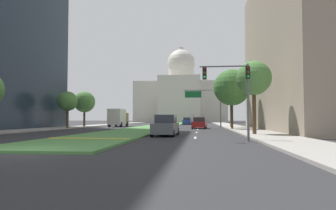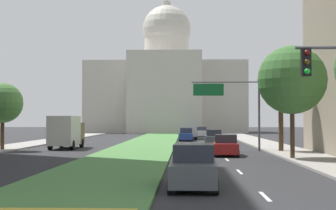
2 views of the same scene
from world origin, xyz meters
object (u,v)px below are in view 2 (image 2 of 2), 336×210
sedan_distant (214,138)px  box_truck_delivery (66,132)px  street_tree_right_mid (292,80)px  city_bus (188,127)px  capitol_building (166,89)px  overhead_guide_sign (233,100)px  street_tree_right_far (281,85)px  street_tree_left_far (3,103)px  sedan_far_horizon (186,135)px  sedan_very_far (201,132)px  sedan_lead_stopped (194,168)px  sedan_midblock (226,146)px

sedan_distant → box_truck_delivery: size_ratio=0.68×
street_tree_right_mid → city_bus: (-7.22, 40.08, -3.89)m
box_truck_delivery → capitol_building: bearing=83.5°
capitol_building → sedan_distant: size_ratio=8.04×
overhead_guide_sign → street_tree_right_far: bearing=-29.8°
street_tree_left_far → sedan_far_horizon: (16.80, 22.02, -3.55)m
sedan_very_far → box_truck_delivery: 38.85m
sedan_distant → box_truck_delivery: box_truck_delivery is taller
overhead_guide_sign → sedan_very_far: size_ratio=1.53×
capitol_building → box_truck_delivery: size_ratio=5.43×
overhead_guide_sign → sedan_lead_stopped: overhead_guide_sign is taller
street_tree_right_mid → sedan_lead_stopped: (-7.22, -14.98, -4.80)m
sedan_midblock → street_tree_left_far: bearing=164.6°
sedan_very_far → city_bus: size_ratio=0.39×
capitol_building → sedan_far_horizon: capitol_building is taller
street_tree_right_mid → box_truck_delivery: size_ratio=1.27×
street_tree_right_mid → sedan_lead_stopped: 17.31m
box_truck_delivery → city_bus: box_truck_delivery is taller
street_tree_right_far → sedan_lead_stopped: 25.04m
sedan_very_far → sedan_far_horizon: bearing=-98.3°
sedan_far_horizon → city_bus: size_ratio=0.41×
overhead_guide_sign → street_tree_left_far: 21.08m
street_tree_right_far → sedan_very_far: size_ratio=1.81×
sedan_far_horizon → sedan_very_far: size_ratio=1.06×
street_tree_left_far → sedan_very_far: size_ratio=1.47×
sedan_distant → sedan_very_far: bearing=91.0°
sedan_distant → sedan_lead_stopped: bearing=-94.5°
sedan_lead_stopped → box_truck_delivery: size_ratio=0.74×
sedan_lead_stopped → sedan_midblock: bearing=81.5°
sedan_lead_stopped → box_truck_delivery: (-12.00, 28.15, 0.82)m
sedan_lead_stopped → city_bus: city_bus is taller
capitol_building → street_tree_right_far: (12.57, -69.96, -3.97)m
sedan_midblock → box_truck_delivery: box_truck_delivery is taller
street_tree_left_far → overhead_guide_sign: bearing=2.4°
street_tree_right_mid → street_tree_right_far: size_ratio=1.05×
sedan_lead_stopped → street_tree_right_far: bearing=71.1°
sedan_midblock → sedan_distant: bearing=90.1°
capitol_building → street_tree_left_far: capitol_building is taller
street_tree_right_mid → sedan_midblock: bearing=136.6°
sedan_midblock → sedan_far_horizon: (-3.09, 27.50, 0.02)m
box_truck_delivery → sedan_midblock: bearing=-31.3°
overhead_guide_sign → sedan_distant: bearing=96.7°
sedan_midblock → sedan_far_horizon: size_ratio=1.03×
city_bus → street_tree_left_far: bearing=-119.2°
sedan_midblock → city_bus: (-2.86, 35.96, 0.98)m
box_truck_delivery → city_bus: (12.00, 26.91, 0.09)m
overhead_guide_sign → street_tree_right_far: (3.93, -2.25, 1.18)m
street_tree_right_mid → sedan_distant: (-4.40, 20.69, -4.85)m
street_tree_right_mid → city_bus: size_ratio=0.74×
street_tree_left_far → city_bus: 35.02m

